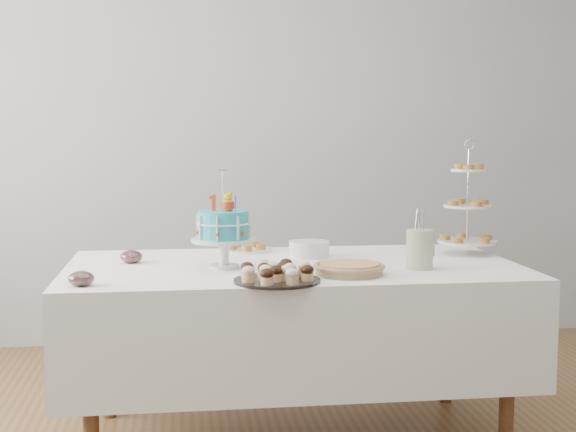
{
  "coord_description": "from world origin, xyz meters",
  "views": [
    {
      "loc": [
        -0.47,
        -3.06,
        1.33
      ],
      "look_at": [
        -0.02,
        0.3,
        0.98
      ],
      "focal_mm": 50.0,
      "sensor_mm": 36.0,
      "label": 1
    }
  ],
  "objects": [
    {
      "name": "birthday_cake",
      "position": [
        -0.3,
        0.24,
        0.88
      ],
      "size": [
        0.27,
        0.27,
        0.41
      ],
      "rotation": [
        0.0,
        0.0,
        -0.29
      ],
      "color": "silver",
      "rests_on": "table"
    },
    {
      "name": "utensil_pitcher",
      "position": [
        0.5,
        0.12,
        0.86
      ],
      "size": [
        0.12,
        0.11,
        0.25
      ],
      "rotation": [
        0.0,
        0.0,
        -0.12
      ],
      "color": "beige",
      "rests_on": "table"
    },
    {
      "name": "tiered_stand",
      "position": [
        0.84,
        0.47,
        0.99
      ],
      "size": [
        0.27,
        0.27,
        0.53
      ],
      "color": "silver",
      "rests_on": "table"
    },
    {
      "name": "pastry_plate",
      "position": [
        -0.17,
        0.7,
        0.79
      ],
      "size": [
        0.25,
        0.25,
        0.04
      ],
      "color": "silver",
      "rests_on": "table"
    },
    {
      "name": "jam_bowl_a",
      "position": [
        -0.84,
        -0.08,
        0.8
      ],
      "size": [
        0.1,
        0.1,
        0.06
      ],
      "color": "silver",
      "rests_on": "table"
    },
    {
      "name": "cupcake_tray",
      "position": [
        -0.12,
        -0.1,
        0.81
      ],
      "size": [
        0.33,
        0.33,
        0.08
      ],
      "color": "black",
      "rests_on": "table"
    },
    {
      "name": "walls",
      "position": [
        0.0,
        0.0,
        1.35
      ],
      "size": [
        5.04,
        4.04,
        2.7
      ],
      "color": "#AAADAF",
      "rests_on": "floor"
    },
    {
      "name": "table",
      "position": [
        0.0,
        0.3,
        0.54
      ],
      "size": [
        1.92,
        1.02,
        0.77
      ],
      "color": "white",
      "rests_on": "floor"
    },
    {
      "name": "pie",
      "position": [
        0.19,
        0.02,
        0.8
      ],
      "size": [
        0.29,
        0.29,
        0.05
      ],
      "color": "tan",
      "rests_on": "table"
    },
    {
      "name": "jam_bowl_b",
      "position": [
        -0.69,
        0.42,
        0.8
      ],
      "size": [
        0.1,
        0.1,
        0.06
      ],
      "color": "silver",
      "rests_on": "table"
    },
    {
      "name": "plate_stack",
      "position": [
        0.1,
        0.49,
        0.81
      ],
      "size": [
        0.18,
        0.18,
        0.07
      ],
      "color": "silver",
      "rests_on": "table"
    }
  ]
}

